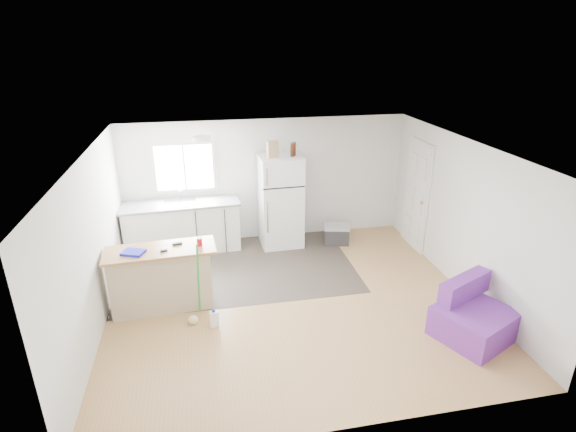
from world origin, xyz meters
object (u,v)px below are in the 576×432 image
object	(u,v)px
kitchen_cabinets	(182,226)
mop	(195,308)
cooler	(336,234)
peninsula	(161,278)
blue_tray	(133,252)
cardboard_box	(273,149)
bottle_right	(294,149)
bottle_left	(292,150)
cleaner_jug	(214,319)
refrigerator	(281,201)
purple_seat	(472,317)
red_cup	(200,242)

from	to	relation	value
kitchen_cabinets	mop	bearing A→B (deg)	-88.53
cooler	mop	bearing A→B (deg)	-128.65
peninsula	blue_tray	world-z (taller)	blue_tray
cardboard_box	bottle_right	distance (m)	0.41
peninsula	blue_tray	bearing A→B (deg)	-170.49
mop	bottle_left	distance (m)	3.41
kitchen_cabinets	cleaner_jug	distance (m)	2.64
refrigerator	bottle_left	world-z (taller)	bottle_left
cleaner_jug	blue_tray	size ratio (longest dim) A/B	0.93
kitchen_cabinets	refrigerator	xyz separation A→B (m)	(1.88, -0.05, 0.39)
cleaner_jug	refrigerator	bearing A→B (deg)	53.54
mop	purple_seat	bearing A→B (deg)	-23.91
cleaner_jug	bottle_left	xyz separation A→B (m)	(1.63, 2.45, 1.77)
kitchen_cabinets	refrigerator	size ratio (longest dim) A/B	1.24
cooler	blue_tray	world-z (taller)	blue_tray
kitchen_cabinets	blue_tray	bearing A→B (deg)	-109.81
cardboard_box	mop	bearing A→B (deg)	-123.37
red_cup	blue_tray	distance (m)	0.93
peninsula	blue_tray	size ratio (longest dim) A/B	5.38
mop	bottle_left	bearing A→B (deg)	42.18
kitchen_cabinets	cooler	xyz separation A→B (m)	(2.96, -0.27, -0.30)
mop	blue_tray	distance (m)	1.17
blue_tray	cleaner_jug	bearing A→B (deg)	-28.26
refrigerator	cardboard_box	xyz separation A→B (m)	(-0.15, -0.04, 1.03)
cleaner_jug	bottle_left	bearing A→B (deg)	49.27
purple_seat	blue_tray	bearing A→B (deg)	137.28
red_cup	bottle_right	world-z (taller)	bottle_right
refrigerator	mop	bearing A→B (deg)	-127.25
cooler	red_cup	distance (m)	3.21
kitchen_cabinets	mop	distance (m)	2.44
cardboard_box	bottle_right	size ratio (longest dim) A/B	1.20
purple_seat	cleaner_jug	xyz separation A→B (m)	(-3.46, 0.88, -0.15)
cleaner_jug	mop	size ratio (longest dim) A/B	0.22
blue_tray	refrigerator	bearing A→B (deg)	38.27
red_cup	cardboard_box	bearing A→B (deg)	52.51
bottle_right	cooler	bearing A→B (deg)	-14.76
peninsula	bottle_left	distance (m)	3.29
kitchen_cabinets	bottle_right	distance (m)	2.56
kitchen_cabinets	bottle_right	world-z (taller)	bottle_right
refrigerator	bottle_right	xyz separation A→B (m)	(0.26, 0.00, 1.01)
red_cup	bottle_left	xyz separation A→B (m)	(1.76, 1.80, 0.86)
refrigerator	bottle_left	xyz separation A→B (m)	(0.21, -0.07, 1.01)
kitchen_cabinets	red_cup	bearing A→B (deg)	-83.39
red_cup	kitchen_cabinets	bearing A→B (deg)	99.77
kitchen_cabinets	cooler	size ratio (longest dim) A/B	3.87
peninsula	mop	size ratio (longest dim) A/B	1.27
cooler	blue_tray	size ratio (longest dim) A/B	1.89
refrigerator	mop	distance (m)	2.98
refrigerator	purple_seat	world-z (taller)	refrigerator
refrigerator	red_cup	distance (m)	2.43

